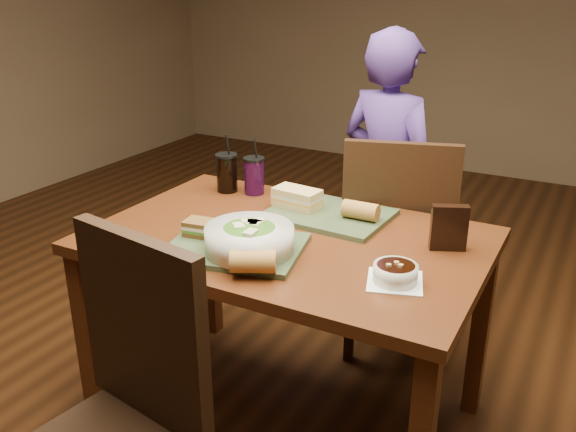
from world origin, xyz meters
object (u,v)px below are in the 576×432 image
(chair_far, at_px, (405,243))
(chip_bag, at_px, (449,228))
(dining_table, at_px, (288,260))
(baguette_near, at_px, (253,262))
(cup_berry, at_px, (254,175))
(sandwich_far, at_px, (297,198))
(baguette_far, at_px, (361,211))
(tray_near, at_px, (235,248))
(salad_bowl, at_px, (249,237))
(chair_near, at_px, (122,414))
(cup_cola, at_px, (227,173))
(tray_far, at_px, (329,214))
(diner, at_px, (388,182))
(soup_bowl, at_px, (395,273))
(sandwich_near, at_px, (202,228))

(chair_far, relative_size, chip_bag, 6.71)
(dining_table, distance_m, baguette_near, 0.35)
(cup_berry, bearing_deg, chip_bag, -11.76)
(dining_table, distance_m, sandwich_far, 0.27)
(baguette_far, height_order, cup_berry, cup_berry)
(chair_far, height_order, chip_bag, chair_far)
(tray_near, xyz_separation_m, salad_bowl, (0.06, -0.02, 0.06))
(chair_near, xyz_separation_m, baguette_far, (0.22, 0.99, 0.25))
(cup_cola, bearing_deg, tray_far, -7.26)
(baguette_near, distance_m, cup_cola, 0.78)
(dining_table, bearing_deg, tray_near, -115.94)
(dining_table, relative_size, chair_far, 1.30)
(tray_near, bearing_deg, cup_cola, 126.12)
(tray_near, distance_m, baguette_near, 0.20)
(cup_berry, bearing_deg, tray_near, -65.02)
(chair_far, relative_size, baguette_far, 7.92)
(dining_table, distance_m, chair_near, 0.78)
(dining_table, height_order, chip_bag, chip_bag)
(dining_table, bearing_deg, sandwich_far, 110.05)
(baguette_near, height_order, chip_bag, chip_bag)
(diner, xyz_separation_m, soup_bowl, (0.39, -1.05, 0.09))
(dining_table, bearing_deg, chair_far, 66.47)
(tray_near, relative_size, baguette_near, 3.20)
(salad_bowl, relative_size, baguette_far, 2.18)
(chair_far, height_order, soup_bowl, chair_far)
(soup_bowl, xyz_separation_m, sandwich_far, (-0.51, 0.37, 0.02))
(salad_bowl, bearing_deg, sandwich_near, 171.20)
(sandwich_near, xyz_separation_m, baguette_near, (0.29, -0.15, 0.01))
(chair_far, bearing_deg, chair_near, -102.35)
(chair_near, xyz_separation_m, soup_bowl, (0.48, 0.62, 0.23))
(baguette_near, bearing_deg, tray_near, 137.80)
(tray_far, distance_m, sandwich_far, 0.14)
(tray_near, distance_m, cup_cola, 0.59)
(tray_far, distance_m, baguette_far, 0.13)
(chair_near, relative_size, sandwich_near, 8.34)
(diner, height_order, baguette_far, diner)
(salad_bowl, height_order, cup_berry, cup_berry)
(chair_far, height_order, cup_berry, chair_far)
(salad_bowl, xyz_separation_m, baguette_far, (0.20, 0.41, -0.01))
(cup_berry, bearing_deg, baguette_near, -58.97)
(baguette_far, bearing_deg, tray_far, 175.36)
(dining_table, distance_m, sandwich_near, 0.32)
(tray_near, height_order, baguette_near, baguette_near)
(dining_table, bearing_deg, sandwich_near, -143.62)
(salad_bowl, height_order, chip_bag, chip_bag)
(tray_far, bearing_deg, soup_bowl, -44.74)
(chip_bag, bearing_deg, salad_bowl, -171.05)
(diner, xyz_separation_m, cup_berry, (-0.36, -0.59, 0.14))
(tray_near, xyz_separation_m, cup_berry, (-0.23, 0.50, 0.07))
(diner, height_order, cup_cola, diner)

